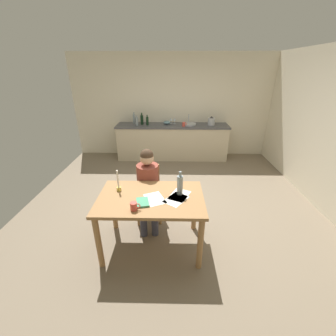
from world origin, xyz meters
TOP-DOWN VIEW (x-y plane):
  - ground_plane at (0.00, 0.00)m, footprint 5.20×5.20m
  - wall_back at (0.00, 2.60)m, footprint 5.20×0.12m
  - kitchen_counter at (0.00, 2.24)m, footprint 2.87×0.64m
  - dining_table at (-0.26, -1.01)m, footprint 1.31×0.83m
  - chair_at_table at (-0.37, -0.35)m, footprint 0.44×0.44m
  - person_seated at (-0.36, -0.50)m, footprint 0.36×0.61m
  - coffee_mug at (-0.42, -1.28)m, footprint 0.12×0.08m
  - candlestick at (-0.69, -0.86)m, footprint 0.06×0.06m
  - book_magazine at (-0.35, -1.14)m, footprint 0.18×0.22m
  - paper_letter at (-0.21, -1.05)m, footprint 0.31×0.36m
  - paper_bill at (0.05, -1.05)m, footprint 0.34×0.36m
  - paper_envelope at (0.09, -0.96)m, footprint 0.31×0.36m
  - wine_bottle_on_table at (0.10, -0.93)m, footprint 0.07×0.07m
  - sink_unit at (0.42, 2.24)m, footprint 0.36×0.36m
  - bottle_oil at (-0.99, 2.33)m, footprint 0.07×0.07m
  - bottle_vinegar at (-0.90, 2.14)m, footprint 0.06×0.06m
  - bottle_wine_red at (-0.79, 2.27)m, footprint 0.07×0.07m
  - bottle_sauce at (-0.64, 2.18)m, footprint 0.06×0.06m
  - mixing_bowl at (-0.14, 2.32)m, footprint 0.19×0.19m
  - stovetop_kettle at (0.99, 2.24)m, footprint 0.18×0.18m
  - wine_glass_near_sink at (0.06, 2.39)m, footprint 0.07×0.07m
  - wine_glass_by_kettle at (-0.04, 2.39)m, footprint 0.07×0.07m
  - teacup_on_counter at (0.29, 2.09)m, footprint 0.12×0.08m

SIDE VIEW (x-z plane):
  - ground_plane at x=0.00m, z-range -0.04..0.00m
  - kitchen_counter at x=0.00m, z-range 0.00..0.90m
  - chair_at_table at x=-0.37m, z-range 0.05..0.92m
  - dining_table at x=-0.26m, z-range 0.27..1.05m
  - person_seated at x=-0.36m, z-range 0.08..1.28m
  - paper_letter at x=-0.21m, z-range 0.78..0.78m
  - paper_bill at x=0.05m, z-range 0.78..0.78m
  - paper_envelope at x=0.09m, z-range 0.78..0.78m
  - book_magazine at x=-0.35m, z-range 0.78..0.80m
  - coffee_mug at x=-0.42m, z-range 0.78..0.87m
  - candlestick at x=-0.69m, z-range 0.71..1.01m
  - wine_bottle_on_table at x=0.10m, z-range 0.75..1.07m
  - sink_unit at x=0.42m, z-range 0.80..1.04m
  - mixing_bowl at x=-0.14m, z-range 0.90..0.98m
  - teacup_on_counter at x=0.29m, z-range 0.90..1.00m
  - stovetop_kettle at x=0.99m, z-range 0.89..1.11m
  - bottle_vinegar at x=-0.90m, z-range 0.88..1.13m
  - wine_glass_near_sink at x=0.06m, z-range 0.93..1.09m
  - wine_glass_by_kettle at x=-0.04m, z-range 0.93..1.09m
  - bottle_sauce at x=-0.64m, z-range 0.88..1.14m
  - bottle_wine_red at x=-0.79m, z-range 0.88..1.17m
  - bottle_oil at x=-0.99m, z-range 0.88..1.18m
  - wall_back at x=0.00m, z-range 0.00..2.60m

